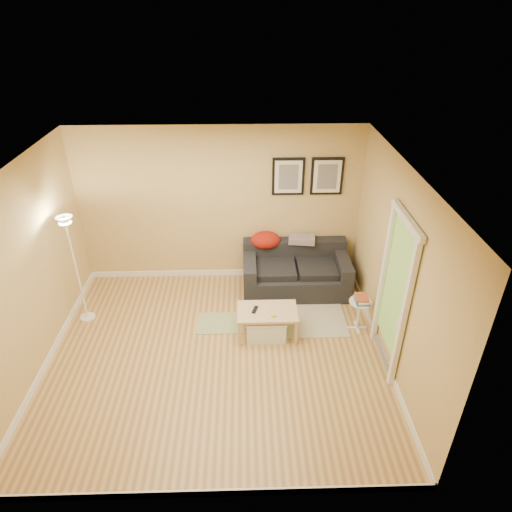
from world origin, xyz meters
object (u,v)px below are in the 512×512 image
sofa (296,270)px  storage_bin (266,326)px  side_table (359,315)px  book_stack (362,299)px  coffee_table (267,322)px  floor_lamp (77,273)px

sofa → storage_bin: bearing=-115.0°
sofa → storage_bin: (-0.54, -1.16, -0.20)m
side_table → book_stack: book_stack is taller
sofa → storage_bin: 1.29m
sofa → coffee_table: sofa is taller
sofa → side_table: sofa is taller
side_table → floor_lamp: size_ratio=0.29×
sofa → side_table: (0.80, -1.03, -0.13)m
book_stack → sofa: bearing=128.4°
storage_bin → floor_lamp: floor_lamp is taller
sofa → book_stack: 1.32m
storage_bin → side_table: bearing=5.4°
side_table → coffee_table: bearing=-176.1°
book_stack → floor_lamp: size_ratio=0.15×
book_stack → coffee_table: bearing=-176.2°
side_table → floor_lamp: bearing=174.9°
side_table → book_stack: (0.02, 0.00, 0.28)m
side_table → book_stack: bearing=10.3°
coffee_table → storage_bin: bearing=-132.3°
coffee_table → book_stack: size_ratio=3.26×
storage_bin → side_table: (1.34, 0.13, 0.07)m
coffee_table → storage_bin: coffee_table is taller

